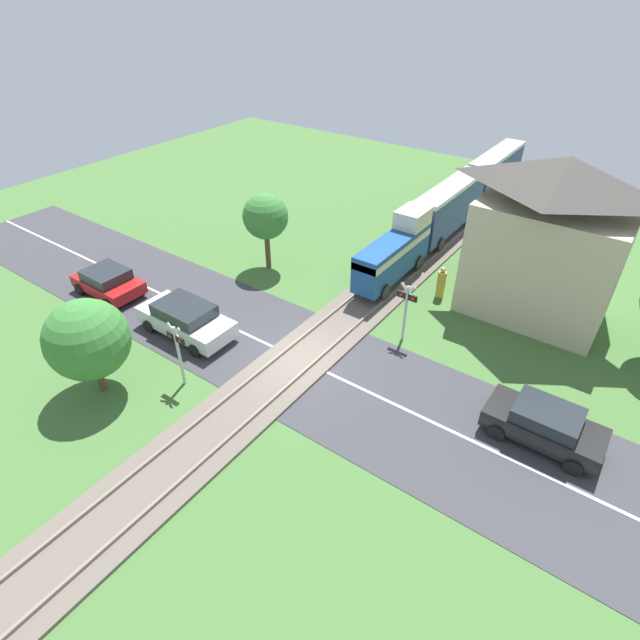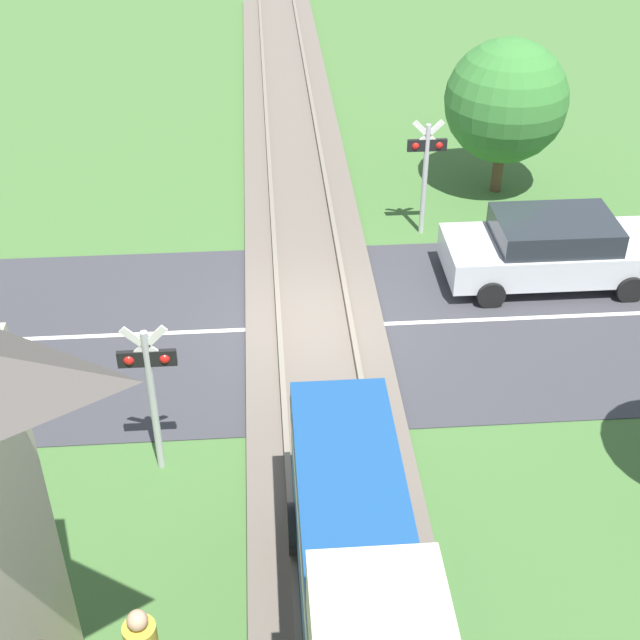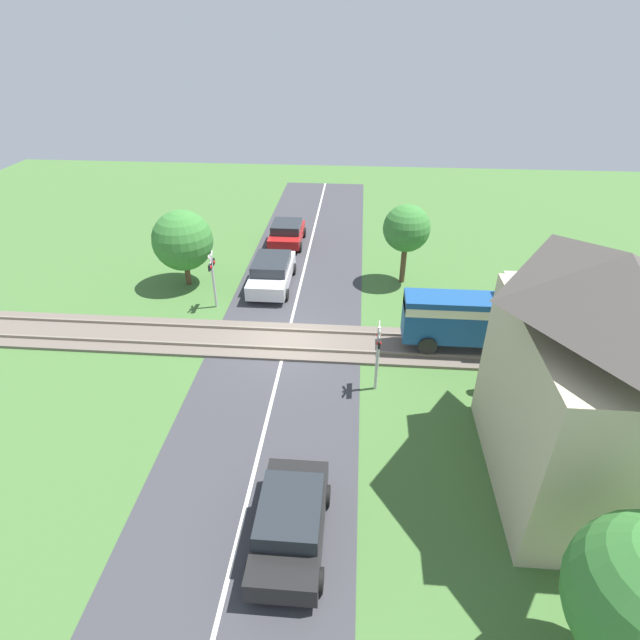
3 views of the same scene
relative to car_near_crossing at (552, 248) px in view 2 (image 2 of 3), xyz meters
The scene contains 7 objects.
ground_plane 5.46m from the car_near_crossing, 15.48° to the left, with size 60.00×60.00×0.00m, color #426B33.
road_surface 5.45m from the car_near_crossing, 15.48° to the left, with size 48.00×6.40×0.02m.
track_bed 5.45m from the car_near_crossing, 15.48° to the left, with size 2.80×48.00×0.24m.
car_near_crossing is the anchor object (origin of this frame).
crossing_signal_west_approach 3.50m from the car_near_crossing, 44.38° to the right, with size 0.90×0.18×2.84m.
crossing_signal_east_approach 9.62m from the car_near_crossing, 33.11° to the left, with size 0.90×0.18×2.84m.
tree_beyond_track 4.70m from the car_near_crossing, 88.81° to the right, with size 3.03×3.03×3.93m.
Camera 2 is at (0.97, 14.73, 10.42)m, focal length 50.00 mm.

